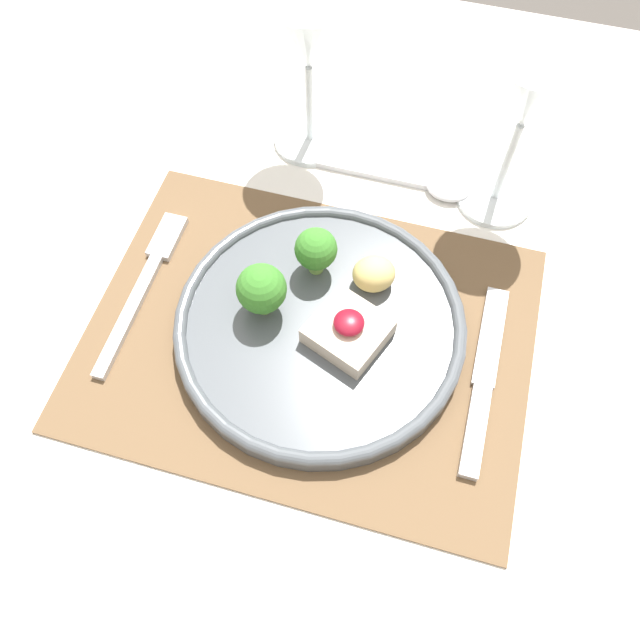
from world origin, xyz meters
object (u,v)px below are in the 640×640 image
(knife, at_px, (482,389))
(spoon, at_px, (428,183))
(wine_glass_far, at_px, (308,43))
(dinner_plate, at_px, (320,320))
(fork, at_px, (146,279))
(wine_glass_near, at_px, (529,102))

(knife, distance_m, spoon, 0.24)
(spoon, relative_size, wine_glass_far, 1.00)
(spoon, bearing_deg, dinner_plate, -105.20)
(spoon, bearing_deg, fork, -138.41)
(dinner_plate, height_order, knife, dinner_plate)
(wine_glass_far, bearing_deg, fork, -114.08)
(spoon, bearing_deg, wine_glass_far, 170.23)
(wine_glass_near, bearing_deg, dinner_plate, -123.90)
(knife, bearing_deg, dinner_plate, 172.00)
(fork, bearing_deg, dinner_plate, -2.92)
(dinner_plate, distance_m, wine_glass_far, 0.26)
(wine_glass_near, xyz_separation_m, wine_glass_far, (-0.21, 0.03, -0.00))
(dinner_plate, xyz_separation_m, spoon, (0.06, 0.20, -0.01))
(wine_glass_near, distance_m, wine_glass_far, 0.21)
(fork, bearing_deg, spoon, 37.63)
(knife, relative_size, spoon, 1.09)
(knife, relative_size, wine_glass_far, 1.09)
(fork, xyz_separation_m, wine_glass_near, (0.31, 0.19, 0.12))
(fork, height_order, spoon, spoon)
(dinner_plate, bearing_deg, wine_glass_near, 56.10)
(spoon, bearing_deg, knife, -65.09)
(fork, xyz_separation_m, knife, (0.33, -0.03, 0.00))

